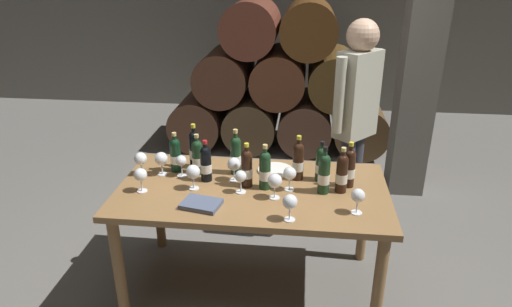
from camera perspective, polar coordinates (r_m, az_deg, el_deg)
ground_plane at (r=3.30m, az=-0.40°, el=-16.09°), size 14.00×14.00×0.00m
cellar_back_wall at (r=6.77m, az=3.94°, el=17.48°), size 10.00×0.24×2.80m
barrel_stack at (r=5.31m, az=2.90°, el=8.44°), size 2.49×0.90×1.69m
stone_pillar at (r=4.32m, az=19.99°, el=11.42°), size 0.32×0.32×2.60m
dining_table at (r=2.92m, az=-0.44°, el=-5.91°), size 1.70×0.90×0.76m
wine_bottle_0 at (r=3.13m, az=-7.73°, el=0.57°), size 0.07×0.07×0.32m
wine_bottle_1 at (r=2.79m, az=8.53°, el=-2.45°), size 0.07×0.07×0.31m
wine_bottle_2 at (r=2.84m, az=-1.17°, el=-1.79°), size 0.07×0.07×0.29m
wine_bottle_3 at (r=2.82m, az=10.72°, el=-2.40°), size 0.07×0.07×0.30m
wine_bottle_4 at (r=3.04m, az=-7.35°, el=-0.37°), size 0.07×0.07×0.28m
wine_bottle_5 at (r=2.93m, az=-6.31°, el=-1.21°), size 0.07×0.07×0.28m
wine_bottle_6 at (r=2.82m, az=1.13°, el=-2.04°), size 0.07×0.07×0.30m
wine_bottle_7 at (r=3.10m, az=-10.06°, el=-0.11°), size 0.07×0.07×0.28m
wine_bottle_8 at (r=2.95m, az=8.17°, el=-1.25°), size 0.07×0.07×0.27m
wine_bottle_9 at (r=3.01m, az=-2.55°, el=-0.15°), size 0.07×0.07×0.31m
wine_bottle_10 at (r=2.94m, az=5.31°, el=-0.90°), size 0.07×0.07×0.30m
wine_bottle_11 at (r=2.90m, az=11.63°, el=-1.73°), size 0.07×0.07×0.30m
wine_glass_0 at (r=2.49m, az=4.28°, el=-6.13°), size 0.08×0.08×0.16m
wine_glass_1 at (r=3.02m, az=-9.38°, el=-1.01°), size 0.07×0.07×0.15m
wine_glass_2 at (r=2.92m, az=-2.79°, el=-1.39°), size 0.09×0.09×0.16m
wine_glass_3 at (r=2.81m, az=4.26°, el=-2.56°), size 0.08×0.08×0.15m
wine_glass_4 at (r=2.71m, az=2.37°, el=-3.51°), size 0.09×0.09×0.16m
wine_glass_5 at (r=2.62m, az=12.67°, el=-5.26°), size 0.08×0.08×0.15m
wine_glass_6 at (r=2.87m, az=-14.29°, el=-2.67°), size 0.08×0.08×0.16m
wine_glass_7 at (r=3.09m, az=-14.28°, el=-0.69°), size 0.09×0.09×0.16m
wine_glass_8 at (r=2.84m, az=-7.91°, el=-2.35°), size 0.09×0.09×0.16m
wine_glass_9 at (r=3.06m, az=-11.81°, el=-0.69°), size 0.09×0.09×0.16m
wine_glass_10 at (r=2.78m, az=-1.94°, el=-2.99°), size 0.07×0.07×0.15m
tasting_notebook at (r=2.69m, az=-6.89°, el=-6.31°), size 0.25×0.20×0.03m
serving_plate at (r=3.09m, az=2.44°, el=-2.09°), size 0.24×0.24×0.01m
sommelier_presenting at (r=3.46m, az=12.42°, el=5.14°), size 0.36×0.39×1.72m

